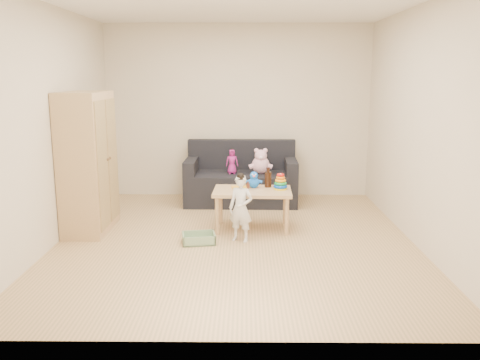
{
  "coord_description": "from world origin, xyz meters",
  "views": [
    {
      "loc": [
        0.11,
        -5.52,
        1.85
      ],
      "look_at": [
        0.05,
        0.25,
        0.65
      ],
      "focal_mm": 38.0,
      "sensor_mm": 36.0,
      "label": 1
    }
  ],
  "objects_px": {
    "wardrobe": "(88,162)",
    "sofa": "(241,188)",
    "play_table": "(252,209)",
    "toddler": "(241,209)"
  },
  "relations": [
    {
      "from": "wardrobe",
      "to": "sofa",
      "type": "bearing_deg",
      "value": 36.32
    },
    {
      "from": "play_table",
      "to": "toddler",
      "type": "xyz_separation_m",
      "value": [
        -0.14,
        -0.45,
        0.13
      ]
    },
    {
      "from": "wardrobe",
      "to": "play_table",
      "type": "xyz_separation_m",
      "value": [
        1.96,
        0.04,
        -0.58
      ]
    },
    {
      "from": "sofa",
      "to": "play_table",
      "type": "xyz_separation_m",
      "value": [
        0.15,
        -1.29,
        0.02
      ]
    },
    {
      "from": "sofa",
      "to": "play_table",
      "type": "distance_m",
      "value": 1.3
    },
    {
      "from": "wardrobe",
      "to": "sofa",
      "type": "relative_size",
      "value": 1.03
    },
    {
      "from": "sofa",
      "to": "play_table",
      "type": "relative_size",
      "value": 1.72
    },
    {
      "from": "sofa",
      "to": "toddler",
      "type": "relative_size",
      "value": 2.16
    },
    {
      "from": "wardrobe",
      "to": "toddler",
      "type": "distance_m",
      "value": 1.92
    },
    {
      "from": "wardrobe",
      "to": "play_table",
      "type": "height_order",
      "value": "wardrobe"
    }
  ]
}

